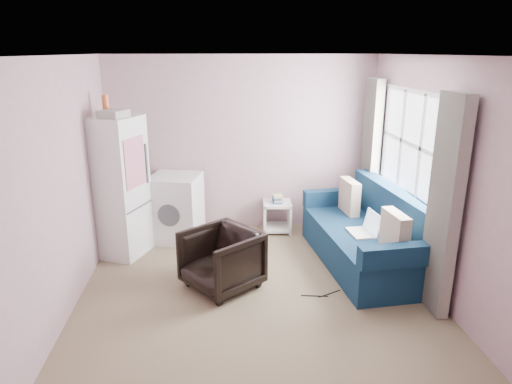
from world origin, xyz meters
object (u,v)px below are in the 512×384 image
fridge (117,186)px  side_table (277,214)px  armchair (221,257)px  washing_machine (176,206)px  sofa (368,237)px

fridge → side_table: (2.13, 0.55, -0.65)m
armchair → fridge: bearing=-166.8°
washing_machine → side_table: (1.44, 0.15, -0.22)m
washing_machine → side_table: size_ratio=1.67×
fridge → sofa: (3.10, -0.61, -0.56)m
fridge → side_table: size_ratio=3.70×
armchair → fridge: (-1.28, 1.05, 0.54)m
fridge → washing_machine: (0.69, 0.41, -0.43)m
fridge → washing_machine: bearing=53.4°
side_table → sofa: size_ratio=0.25×
washing_machine → sofa: (2.41, -1.01, -0.13)m
fridge → washing_machine: 0.91m
armchair → washing_machine: 1.58m
armchair → sofa: size_ratio=0.34×
washing_machine → fridge: bearing=-136.4°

